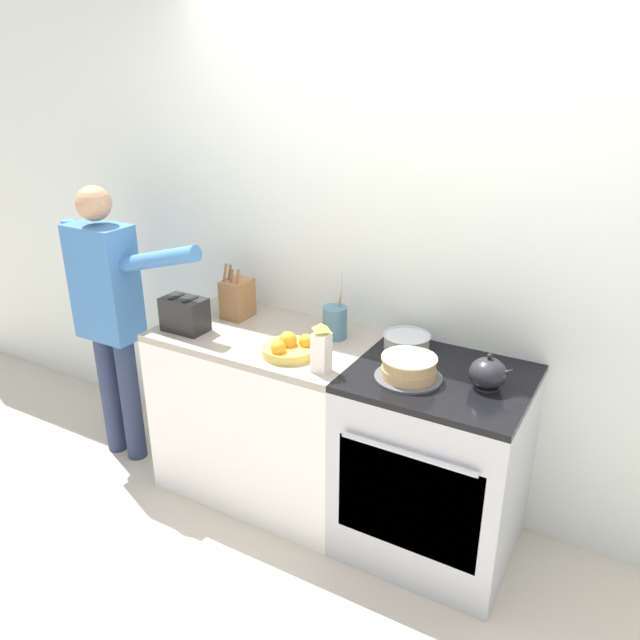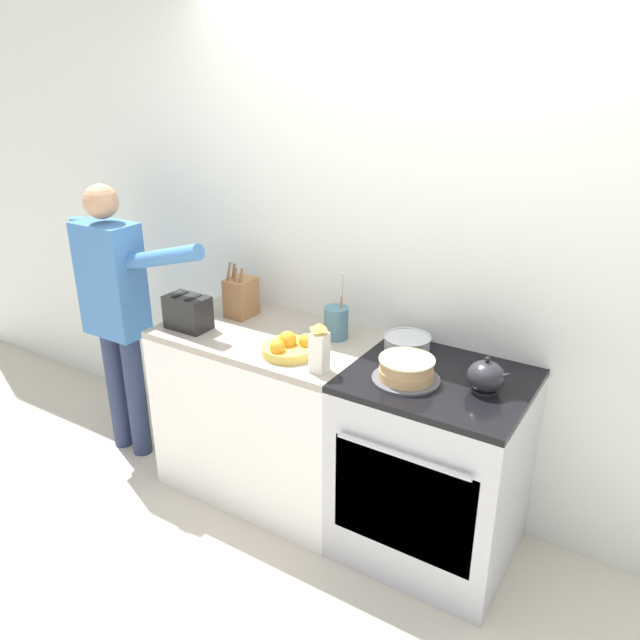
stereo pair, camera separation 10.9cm
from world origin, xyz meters
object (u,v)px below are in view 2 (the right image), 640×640
Objects in this scene: milk_carton at (319,349)px; knife_block at (241,297)px; toaster at (188,312)px; stove_range at (432,466)px; person_baker at (115,302)px; utensil_crock at (336,322)px; mixing_bowl at (407,343)px; layer_cake at (406,370)px; fruit_bowl at (289,347)px; tea_kettle at (486,377)px.

knife_block is at bearing 154.61° from milk_carton.
toaster is 1.05× the size of milk_carton.
person_baker is at bearing -174.73° from stove_range.
stove_range is 0.80m from utensil_crock.
mixing_bowl is 0.36m from utensil_crock.
person_baker reaches higher than utensil_crock.
layer_cake is at bearing 3.50° from toaster.
layer_cake is 0.84× the size of utensil_crock.
fruit_bowl is 0.16× the size of person_baker.
person_baker is (-0.53, -0.00, -0.05)m from toaster.
fruit_bowl is 1.10× the size of milk_carton.
knife_block is at bearing 30.88° from person_baker.
fruit_bowl is at bearing -28.24° from knife_block.
layer_cake is 0.38m from milk_carton.
layer_cake reaches higher than mixing_bowl.
layer_cake is 0.29m from mixing_bowl.
fruit_bowl is (0.48, -0.26, -0.07)m from knife_block.
fruit_bowl is (-0.09, -0.28, -0.05)m from utensil_crock.
tea_kettle is 0.54× the size of utensil_crock.
toaster is at bearing -173.85° from tea_kettle.
person_baker is (-2.00, -0.16, -0.03)m from tea_kettle.
utensil_crock is (0.57, 0.02, -0.02)m from knife_block.
utensil_crock is (-0.35, -0.04, 0.05)m from mixing_bowl.
knife_block reaches higher than toaster.
tea_kettle is 0.88m from fruit_bowl.
person_baker is (-1.57, -0.34, -0.00)m from mixing_bowl.
milk_carton is at bearing -155.24° from stove_range.
stove_range is at bearing -12.53° from utensil_crock.
tea_kettle is at bearing -22.18° from mixing_bowl.
tea_kettle is at bearing 6.15° from toaster.
person_baker is (-1.69, -0.08, -0.01)m from layer_cake.
knife_block is 0.57m from utensil_crock.
layer_cake is 0.98× the size of knife_block.
milk_carton reaches higher than fruit_bowl.
utensil_crock is 0.36m from milk_carton.
stove_range is 3.12× the size of layer_cake.
person_baker is at bearing -179.55° from toaster.
milk_carton reaches higher than toaster.
person_baker is at bearing -178.98° from fruit_bowl.
fruit_bowl is at bearing -170.69° from tea_kettle.
stove_range is 1.87m from person_baker.
person_baker is at bearing -167.90° from mixing_bowl.
fruit_bowl reaches higher than layer_cake.
layer_cake is 1.30× the size of mixing_bowl.
knife_block reaches higher than mixing_bowl.
mixing_bowl is at bearing 58.53° from milk_carton.
knife_block is 1.19× the size of fruit_bowl.
person_baker reaches higher than layer_cake.
toaster is at bearing 176.31° from milk_carton.
tea_kettle is (0.20, -0.00, 0.51)m from stove_range.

